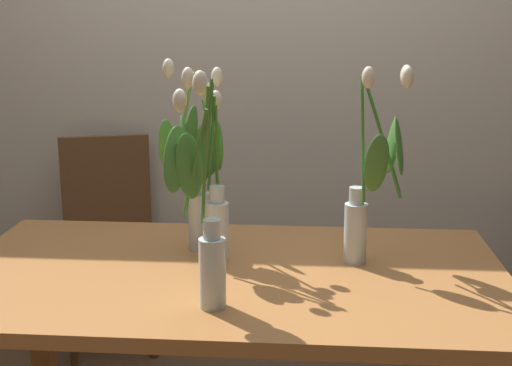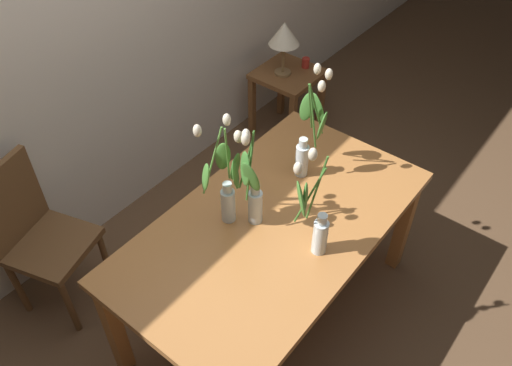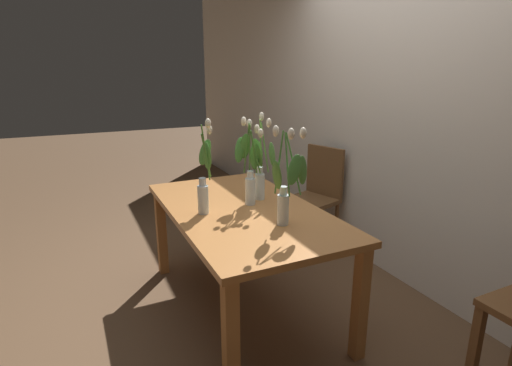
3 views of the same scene
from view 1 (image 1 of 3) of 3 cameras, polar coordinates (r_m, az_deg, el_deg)
room_wall_rear at (r=3.20m, az=0.50°, el=11.70°), size 9.00×0.10×2.70m
dining_table at (r=2.05m, az=-2.21°, el=-9.57°), size 1.60×0.90×0.74m
tulip_vase_0 at (r=2.04m, az=-3.99°, el=0.05°), size 0.14×0.20×0.58m
tulip_vase_1 at (r=2.16m, az=-4.88°, el=-0.54°), size 0.21×0.15×0.59m
tulip_vase_2 at (r=1.73m, az=-4.37°, el=-3.91°), size 0.17×0.14×0.59m
tulip_vase_3 at (r=2.03m, az=9.36°, el=-0.65°), size 0.18×0.21×0.58m
dining_chair at (r=3.19m, az=-12.07°, el=-3.69°), size 0.50×0.50×0.93m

